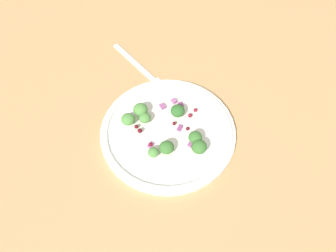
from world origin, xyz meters
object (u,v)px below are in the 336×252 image
(broccoli_floret_0, at_px, (199,147))
(broccoli_floret_1, at_px, (195,137))
(broccoli_floret_2, at_px, (167,148))
(plate, at_px, (168,131))
(fork, at_px, (141,69))

(broccoli_floret_0, relative_size, broccoli_floret_1, 1.11)
(broccoli_floret_1, bearing_deg, broccoli_floret_2, 99.23)
(plate, height_order, broccoli_floret_2, broccoli_floret_2)
(broccoli_floret_0, distance_m, broccoli_floret_2, 0.06)
(broccoli_floret_1, relative_size, broccoli_floret_2, 0.94)
(broccoli_floret_1, xyz_separation_m, fork, (0.22, 0.07, -0.03))
(fork, bearing_deg, plate, -173.12)
(fork, bearing_deg, broccoli_floret_1, -163.54)
(broccoli_floret_1, distance_m, fork, 0.24)
(broccoli_floret_2, relative_size, fork, 0.16)
(plate, distance_m, broccoli_floret_2, 0.05)
(broccoli_floret_1, bearing_deg, fork, 16.46)
(broccoli_floret_0, xyz_separation_m, fork, (0.25, 0.07, -0.03))
(broccoli_floret_1, bearing_deg, plate, 48.24)
(broccoli_floret_1, xyz_separation_m, broccoli_floret_2, (-0.01, 0.06, -0.00))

